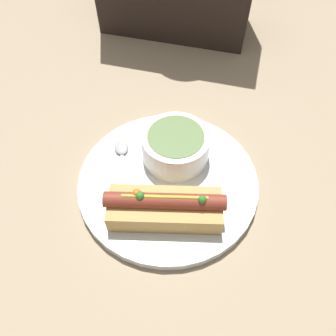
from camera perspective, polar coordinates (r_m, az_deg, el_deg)
name	(u,v)px	position (r m, az deg, el deg)	size (l,w,h in m)	color
ground_plane	(168,184)	(0.53, 0.00, -2.80)	(4.00, 4.00, 0.00)	tan
dinner_plate	(168,181)	(0.52, 0.00, -2.32)	(0.28, 0.28, 0.02)	white
hot_dog	(165,207)	(0.46, -0.57, -6.87)	(0.17, 0.09, 0.06)	tan
soup_bowl	(177,145)	(0.52, 1.50, 3.95)	(0.11, 0.11, 0.05)	white
spoon	(122,157)	(0.54, -7.98, 1.87)	(0.07, 0.14, 0.01)	#B7B7BC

